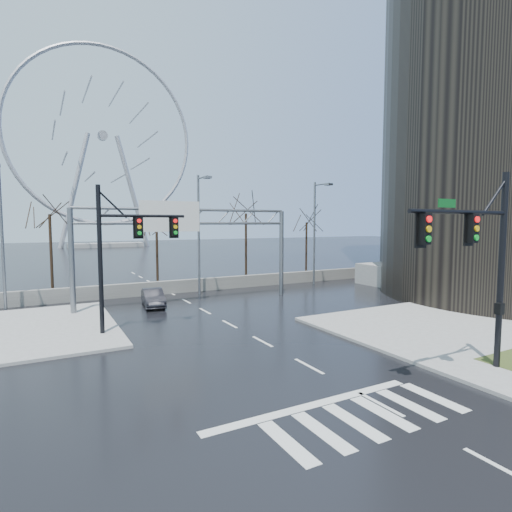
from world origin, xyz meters
TOP-DOWN VIEW (x-y plane):
  - ground at (0.00, 0.00)m, footprint 260.00×260.00m
  - sidewalk_right_ext at (10.00, 2.00)m, footprint 12.00×10.00m
  - sidewalk_far at (-11.00, 12.00)m, footprint 10.00×12.00m
  - tower_podium at (29.00, 8.00)m, footprint 22.00×18.00m
  - barrier_wall at (0.00, 20.00)m, footprint 52.00×0.50m
  - signal_mast_near at (5.14, -4.04)m, footprint 5.52×0.41m
  - signal_mast_far at (-5.87, 8.96)m, footprint 4.72×0.41m
  - sign_gantry at (-0.38, 14.96)m, footprint 16.36×0.40m
  - streetlight_left at (-12.00, 18.16)m, footprint 0.50×2.55m
  - streetlight_mid at (2.00, 18.16)m, footprint 0.50×2.55m
  - streetlight_right at (14.00, 18.16)m, footprint 0.50×2.55m
  - tree_left at (-9.00, 23.50)m, footprint 3.75×3.75m
  - tree_center at (0.00, 24.50)m, footprint 3.25×3.25m
  - tree_right at (9.00, 23.50)m, footprint 3.90×3.90m
  - tree_far_right at (17.00, 24.00)m, footprint 3.40×3.40m
  - ferris_wheel at (5.00, 95.00)m, footprint 45.00×6.00m
  - car at (-2.73, 15.27)m, footprint 1.80×4.02m

SIDE VIEW (x-z plane):
  - ground at x=0.00m, z-range 0.00..0.00m
  - sidewalk_right_ext at x=10.00m, z-range 0.00..0.15m
  - sidewalk_far at x=-11.00m, z-range 0.00..0.15m
  - barrier_wall at x=0.00m, z-range 0.00..1.10m
  - car at x=-2.73m, z-range 0.00..1.28m
  - tower_podium at x=29.00m, z-range 0.00..2.00m
  - signal_mast_far at x=-5.87m, z-range 0.83..8.83m
  - signal_mast_near at x=5.14m, z-range 0.87..8.87m
  - tree_center at x=0.00m, z-range 1.92..8.42m
  - sign_gantry at x=-0.38m, z-range 1.38..8.98m
  - tree_far_right at x=17.00m, z-range 2.01..8.81m
  - streetlight_left at x=-12.00m, z-range 0.89..10.89m
  - streetlight_mid at x=2.00m, z-range 0.89..10.89m
  - streetlight_right at x=14.00m, z-range 0.89..10.89m
  - tree_left at x=-9.00m, z-range 2.23..9.73m
  - tree_right at x=9.00m, z-range 2.32..10.12m
  - ferris_wheel at x=5.00m, z-range 0.68..51.59m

